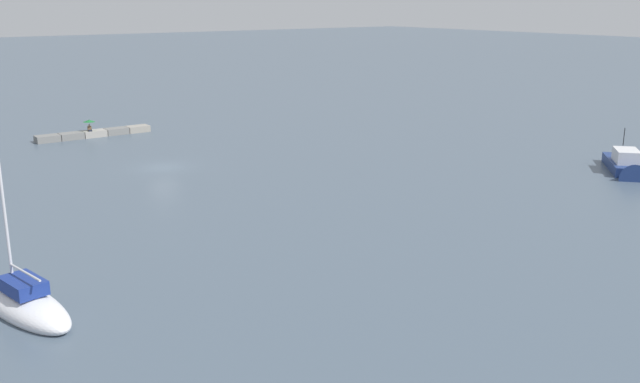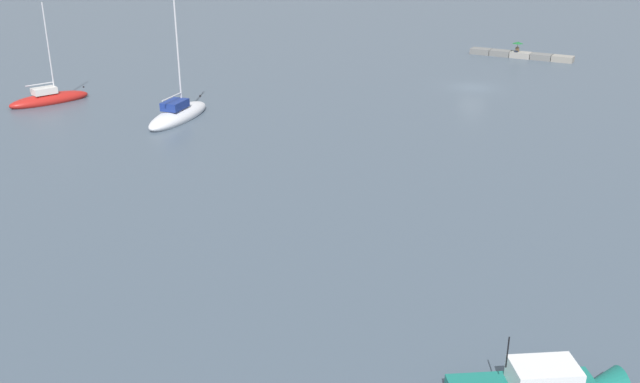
{
  "view_description": "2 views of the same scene",
  "coord_description": "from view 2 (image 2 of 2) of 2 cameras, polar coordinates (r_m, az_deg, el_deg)",
  "views": [
    {
      "loc": [
        24.95,
        58.07,
        14.53
      ],
      "look_at": [
        0.86,
        25.05,
        3.4
      ],
      "focal_mm": 39.62,
      "sensor_mm": 36.0,
      "label": 1
    },
    {
      "loc": [
        -21.13,
        67.91,
        16.25
      ],
      "look_at": [
        -3.25,
        36.83,
        1.97
      ],
      "focal_mm": 39.0,
      "sensor_mm": 36.0,
      "label": 2
    }
  ],
  "objects": [
    {
      "name": "ground_plane",
      "position": [
        72.95,
        12.44,
        8.34
      ],
      "size": [
        500.0,
        500.0,
        0.0
      ],
      "primitive_type": "plane",
      "color": "#475666"
    },
    {
      "name": "seawall_pier",
      "position": [
        90.06,
        16.15,
        10.72
      ],
      "size": [
        12.44,
        1.6,
        0.7
      ],
      "color": "gray",
      "rests_on": "ground_plane"
    },
    {
      "name": "person_seated_brown_left",
      "position": [
        89.95,
        15.86,
        11.13
      ],
      "size": [
        0.46,
        0.65,
        0.73
      ],
      "rotation": [
        0.0,
        0.0,
        -0.14
      ],
      "color": "#1E2333",
      "rests_on": "seawall_pier"
    },
    {
      "name": "umbrella_open_green",
      "position": [
        89.85,
        15.94,
        11.67
      ],
      "size": [
        1.27,
        1.27,
        1.28
      ],
      "color": "black",
      "rests_on": "seawall_pier"
    },
    {
      "name": "sailboat_white_near",
      "position": [
        60.86,
        -11.56,
        6.2
      ],
      "size": [
        4.04,
        8.95,
        10.59
      ],
      "rotation": [
        0.0,
        0.0,
        3.33
      ],
      "color": "silver",
      "rests_on": "ground_plane"
    },
    {
      "name": "sailboat_red_far",
      "position": [
        69.87,
        -21.34,
        7.09
      ],
      "size": [
        4.3,
        7.74,
        9.44
      ],
      "rotation": [
        0.0,
        0.0,
        2.83
      ],
      "color": "red",
      "rests_on": "ground_plane"
    }
  ]
}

